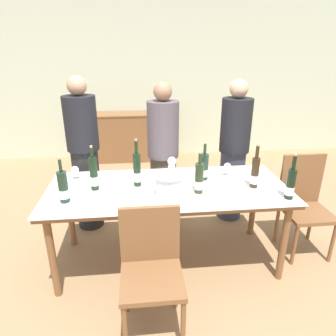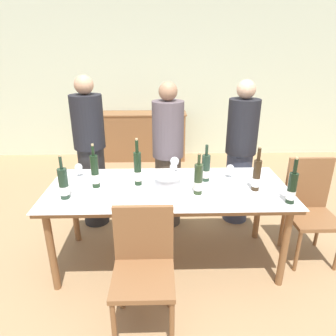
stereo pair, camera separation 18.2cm
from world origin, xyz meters
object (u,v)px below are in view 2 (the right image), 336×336
person_host (91,155)px  wine_glass_2 (79,168)px  wine_bottle_4 (138,169)px  wine_bottle_5 (198,180)px  wine_bottle_0 (206,169)px  wine_glass_3 (174,168)px  sideboard_cabinet (141,136)px  chair_near_front (144,262)px  wine_bottle_2 (257,176)px  wine_bottle_6 (64,184)px  wine_bottle_1 (95,172)px  wine_glass_0 (230,169)px  person_guest_right (240,155)px  person_guest_left (168,158)px  ice_bucket (167,185)px  wine_bottle_3 (292,188)px  wine_glass_1 (175,162)px  dining_table (168,194)px  chair_right_end (310,204)px

person_host → wine_glass_2: bearing=-91.8°
wine_bottle_4 → wine_bottle_5: bearing=-20.8°
wine_bottle_4 → wine_glass_2: size_ratio=3.28×
wine_bottle_0 → wine_glass_3: 0.30m
sideboard_cabinet → person_host: 2.27m
sideboard_cabinet → wine_glass_2: size_ratio=12.39×
sideboard_cabinet → chair_near_front: size_ratio=1.79×
wine_bottle_2 → wine_bottle_6: 1.58m
wine_bottle_1 → wine_bottle_5: (0.87, -0.15, -0.01)m
wine_glass_0 → person_guest_right: 0.60m
wine_bottle_5 → wine_bottle_6: size_ratio=0.97×
wine_glass_2 → person_guest_right: size_ratio=0.08×
wine_glass_3 → wine_bottle_1: bearing=-163.0°
sideboard_cabinet → person_host: (-0.41, -2.19, 0.40)m
person_guest_left → person_guest_right: 0.80m
wine_bottle_5 → wine_glass_2: size_ratio=2.79×
ice_bucket → wine_bottle_1: (-0.62, 0.17, 0.05)m
wine_bottle_2 → wine_glass_2: bearing=168.0°
wine_bottle_4 → wine_bottle_3: bearing=-17.1°
wine_glass_3 → person_guest_left: 0.45m
wine_bottle_1 → wine_bottle_2: (1.37, -0.10, -0.00)m
wine_bottle_0 → wine_glass_1: 0.34m
wine_bottle_1 → person_guest_left: size_ratio=0.25×
person_host → person_guest_left: size_ratio=1.04×
wine_bottle_5 → person_host: 1.35m
wine_bottle_3 → person_guest_right: bearing=97.0°
wine_bottle_2 → wine_glass_0: (-0.16, 0.27, -0.04)m
person_host → person_guest_left: bearing=-2.4°
dining_table → person_guest_right: 1.10m
wine_bottle_1 → wine_bottle_5: size_ratio=1.08×
person_guest_right → sideboard_cabinet: bearing=119.4°
dining_table → wine_bottle_2: (0.74, -0.07, 0.20)m
chair_right_end → wine_glass_3: bearing=173.6°
wine_bottle_3 → wine_bottle_6: bearing=175.9°
wine_bottle_6 → wine_glass_1: wine_bottle_6 is taller
chair_near_front → person_host: 1.55m
wine_glass_2 → chair_right_end: (2.16, -0.17, -0.32)m
wine_glass_0 → person_guest_left: person_guest_left is taller
ice_bucket → wine_bottle_3: (0.95, -0.16, 0.03)m
sideboard_cabinet → wine_bottle_6: (-0.43, -3.08, 0.46)m
wine_glass_0 → chair_near_front: wine_glass_0 is taller
dining_table → wine_bottle_5: size_ratio=5.78×
sideboard_cabinet → wine_bottle_5: size_ratio=4.44×
wine_bottle_2 → wine_bottle_4: 1.01m
wine_bottle_1 → wine_glass_3: bearing=17.0°
chair_right_end → wine_glass_2: bearing=175.6°
wine_bottle_5 → wine_glass_0: wine_bottle_5 is taller
wine_bottle_0 → wine_bottle_6: wine_bottle_6 is taller
ice_bucket → wine_bottle_1: size_ratio=0.58×
wine_bottle_5 → wine_bottle_3: bearing=-14.4°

